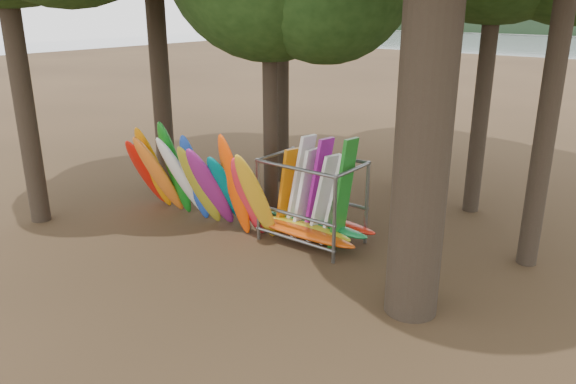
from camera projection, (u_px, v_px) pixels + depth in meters
The scene contains 3 objects.
ground at pixel (247, 262), 13.57m from camera, with size 120.00×120.00×0.00m, color #47331E.
kayak_row at pixel (196, 182), 15.42m from camera, with size 5.25×2.09×3.01m.
storage_rack at pixel (312, 204), 14.45m from camera, with size 3.24×1.58×2.88m.
Camera 1 is at (8.31, -9.13, 5.96)m, focal length 35.00 mm.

